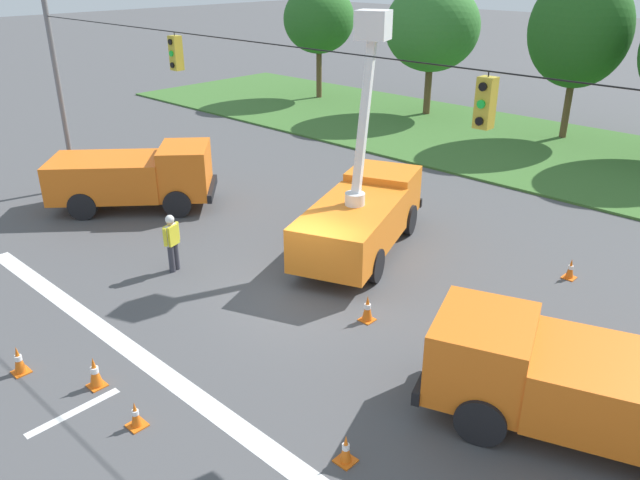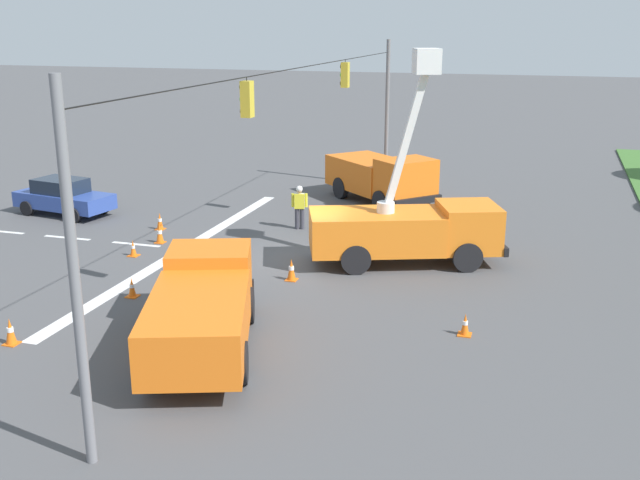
% 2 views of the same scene
% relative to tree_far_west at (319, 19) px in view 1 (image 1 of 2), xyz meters
% --- Properties ---
extents(ground_plane, '(200.00, 200.00, 0.00)m').
position_rel_tree_far_west_xyz_m(ground_plane, '(18.03, -19.76, -5.02)').
color(ground_plane, '#4C4C4F').
extents(grass_verge, '(56.00, 12.00, 0.10)m').
position_rel_tree_far_west_xyz_m(grass_verge, '(18.03, -1.76, -4.97)').
color(grass_verge, '#3D6B2D').
rests_on(grass_verge, ground).
extents(lane_markings, '(17.60, 15.25, 0.01)m').
position_rel_tree_far_west_xyz_m(lane_markings, '(18.03, -25.92, -5.01)').
color(lane_markings, silver).
rests_on(lane_markings, ground).
extents(signal_gantry, '(26.20, 0.33, 7.20)m').
position_rel_tree_far_west_xyz_m(signal_gantry, '(18.02, -19.76, -0.77)').
color(signal_gantry, slate).
rests_on(signal_gantry, ground).
extents(tree_far_west, '(4.37, 4.65, 7.15)m').
position_rel_tree_far_west_xyz_m(tree_far_west, '(0.00, 0.00, 0.00)').
color(tree_far_west, brown).
rests_on(tree_far_west, ground).
extents(tree_west, '(5.37, 5.30, 7.45)m').
position_rel_tree_far_west_xyz_m(tree_west, '(7.98, 0.86, -0.03)').
color(tree_west, brown).
rests_on(tree_west, ground).
extents(tree_centre, '(4.86, 4.78, 8.16)m').
position_rel_tree_far_west_xyz_m(tree_centre, '(16.20, 1.17, 0.36)').
color(tree_centre, brown).
rests_on(tree_centre, ground).
extents(utility_truck_bucket_lift, '(4.44, 6.91, 7.19)m').
position_rel_tree_far_west_xyz_m(utility_truck_bucket_lift, '(17.29, -16.35, -3.67)').
color(utility_truck_bucket_lift, orange).
rests_on(utility_truck_bucket_lift, ground).
extents(utility_truck_support_near, '(5.76, 5.95, 2.31)m').
position_rel_tree_far_west_xyz_m(utility_truck_support_near, '(8.79, -19.14, -3.78)').
color(utility_truck_support_near, orange).
rests_on(utility_truck_support_near, ground).
extents(utility_truck_support_far, '(6.78, 4.31, 2.09)m').
position_rel_tree_far_west_xyz_m(utility_truck_support_far, '(25.82, -19.92, -3.86)').
color(utility_truck_support_far, orange).
rests_on(utility_truck_support_far, ground).
extents(road_worker, '(0.34, 0.63, 1.77)m').
position_rel_tree_far_west_xyz_m(road_worker, '(14.16, -21.28, -4.02)').
color(road_worker, '#383842').
rests_on(road_worker, ground).
extents(traffic_cone_foreground_left, '(0.36, 0.36, 0.60)m').
position_rel_tree_far_west_xyz_m(traffic_cone_foreground_left, '(22.99, -23.66, -4.73)').
color(traffic_cone_foreground_left, orange).
rests_on(traffic_cone_foreground_left, ground).
extents(traffic_cone_mid_left, '(0.36, 0.36, 0.74)m').
position_rel_tree_far_west_xyz_m(traffic_cone_mid_left, '(17.59, -25.68, -4.65)').
color(traffic_cone_mid_left, orange).
rests_on(traffic_cone_mid_left, ground).
extents(traffic_cone_mid_right, '(0.36, 0.36, 0.69)m').
position_rel_tree_far_west_xyz_m(traffic_cone_mid_right, '(15.89, -26.60, -4.68)').
color(traffic_cone_mid_right, orange).
rests_on(traffic_cone_mid_right, ground).
extents(traffic_cone_near_bucket, '(0.36, 0.36, 0.61)m').
position_rel_tree_far_west_xyz_m(traffic_cone_near_bucket, '(22.95, -13.70, -4.72)').
color(traffic_cone_near_bucket, orange).
rests_on(traffic_cone_near_bucket, ground).
extents(traffic_cone_lane_edge_a, '(0.36, 0.36, 0.72)m').
position_rel_tree_far_west_xyz_m(traffic_cone_lane_edge_a, '(20.15, -19.55, -4.66)').
color(traffic_cone_lane_edge_a, orange).
rests_on(traffic_cone_lane_edge_a, ground).
extents(traffic_cone_lane_edge_b, '(0.36, 0.36, 0.58)m').
position_rel_tree_far_west_xyz_m(traffic_cone_lane_edge_b, '(19.34, -25.78, -4.74)').
color(traffic_cone_lane_edge_b, orange).
rests_on(traffic_cone_lane_edge_b, ground).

